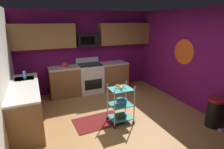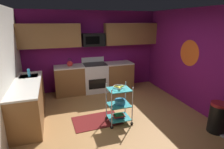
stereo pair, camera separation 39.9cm
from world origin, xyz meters
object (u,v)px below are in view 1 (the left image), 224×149
oven_range (90,78)px  book_stack (120,115)px  trash_can (215,113)px  fruit_bowl (121,87)px  microwave (88,40)px  mixing_bowl_large (122,101)px  rolling_cart (121,104)px  kettle (65,65)px  dish_soap_bottle (24,75)px

oven_range → book_stack: oven_range is taller
oven_range → trash_can: bearing=-58.5°
fruit_bowl → oven_range: bearing=91.8°
microwave → mixing_bowl_large: (0.09, -2.23, -1.18)m
microwave → fruit_bowl: bearing=-88.3°
oven_range → microwave: microwave is taller
mixing_bowl_large → book_stack: (-0.03, -0.00, -0.35)m
rolling_cart → book_stack: bearing=-26.6°
rolling_cart → kettle: size_ratio=3.47×
trash_can → book_stack: bearing=151.8°
oven_range → kettle: bearing=-179.7°
trash_can → oven_range: bearing=121.5°
kettle → trash_can: 4.16m
fruit_bowl → mixing_bowl_large: 0.36m
fruit_bowl → book_stack: 0.70m
mixing_bowl_large → book_stack: bearing=-180.0°
fruit_bowl → kettle: 2.29m
rolling_cart → fruit_bowl: (-0.00, 0.00, 0.42)m
rolling_cart → dish_soap_bottle: (-1.95, 1.30, 0.57)m
fruit_bowl → kettle: bearing=111.9°
microwave → dish_soap_bottle: (-1.88, -0.93, -0.68)m
oven_range → mixing_bowl_large: bearing=-87.5°
rolling_cart → dish_soap_bottle: size_ratio=4.57×
book_stack → dish_soap_bottle: bearing=146.2°
fruit_bowl → dish_soap_bottle: 2.34m
fruit_bowl → trash_can: 2.16m
rolling_cart → mixing_bowl_large: bearing=0.0°
oven_range → microwave: (-0.00, 0.10, 1.22)m
mixing_bowl_large → book_stack: mixing_bowl_large is taller
rolling_cart → trash_can: size_ratio=1.39×
oven_range → fruit_bowl: 2.16m
oven_range → microwave: bearing=90.3°
rolling_cart → fruit_bowl: bearing=153.4°
dish_soap_bottle → trash_can: bearing=-31.1°
oven_range → trash_can: size_ratio=1.67×
microwave → book_stack: microwave is taller
mixing_bowl_large → microwave: bearing=92.4°
microwave → book_stack: 2.70m
rolling_cart → kettle: 2.35m
oven_range → book_stack: 2.15m
book_stack → dish_soap_bottle: size_ratio=1.30×
kettle → dish_soap_bottle: kettle is taller
trash_can → microwave: bearing=120.7°
kettle → dish_soap_bottle: bearing=-143.1°
trash_can → kettle: bearing=130.9°
book_stack → trash_can: 2.09m
fruit_bowl → kettle: kettle is taller
rolling_cart → kettle: (-0.85, 2.12, 0.54)m
rolling_cart → kettle: bearing=111.9°
oven_range → mixing_bowl_large: 2.13m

